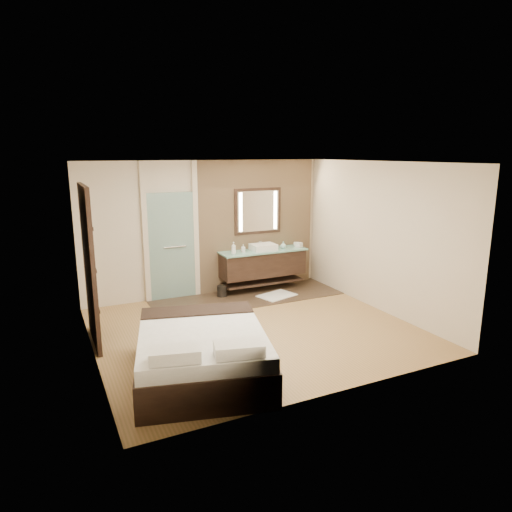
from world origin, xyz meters
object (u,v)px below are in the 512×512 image
vanity (263,263)px  bed (202,353)px  mirror_unit (258,211)px  waste_bin (222,291)px

vanity → bed: bearing=-128.0°
vanity → mirror_unit: mirror_unit is taller
waste_bin → mirror_unit: bearing=17.8°
mirror_unit → waste_bin: bearing=-162.2°
vanity → mirror_unit: bearing=90.0°
bed → waste_bin: bearing=78.5°
bed → waste_bin: size_ratio=10.05×
mirror_unit → waste_bin: 1.83m
vanity → waste_bin: bearing=-175.9°
vanity → bed: vanity is taller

